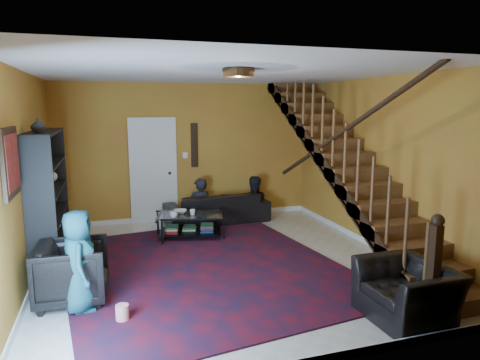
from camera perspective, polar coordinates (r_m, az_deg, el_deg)
The scene contains 21 objects.
floor at distance 6.57m, azimuth -2.32°, elevation -11.06°, with size 5.50×5.50×0.00m, color beige.
room at distance 7.61m, azimuth -14.84°, elevation -8.03°, with size 5.50×5.50×5.50m.
staircase at distance 7.06m, azimuth 14.48°, elevation 1.84°, with size 0.95×5.02×3.18m.
bookshelf at distance 6.72m, azimuth -24.06°, elevation -2.86°, with size 0.35×1.80×2.00m.
door at distance 8.80m, azimuth -11.46°, elevation 1.01°, with size 0.82×0.05×2.05m, color silver.
framed_picture at distance 5.15m, azimuth -28.29°, elevation 2.10°, with size 0.04×0.74×0.74m, color maroon.
wall_hanging at distance 8.87m, azimuth -6.10°, elevation 4.64°, with size 0.14×0.03×0.90m, color black.
ceiling_fixture at distance 5.38m, azimuth -0.22°, elevation 14.10°, with size 0.40×0.40×0.10m, color #3F2814.
rug at distance 6.40m, azimuth -4.90°, elevation -11.54°, with size 3.78×4.32×0.02m, color #4A0D18.
sofa at distance 8.73m, azimuth -3.08°, elevation -3.70°, with size 2.07×0.81×0.61m, color black.
armchair_left at distance 5.62m, azimuth -21.41°, elevation -11.38°, with size 0.79×0.81×0.74m, color black.
armchair_right at distance 5.21m, azimuth 21.39°, elevation -13.74°, with size 0.96×0.84×0.63m, color black.
person_adult_a at distance 8.72m, azimuth -5.34°, elevation -4.19°, with size 0.50×0.33×1.38m, color black.
person_adult_b at distance 9.02m, azimuth 1.78°, elevation -3.74°, with size 0.66×0.51×1.36m, color black.
person_child at distance 5.28m, azimuth -20.66°, elevation -10.08°, with size 0.59×0.38×1.20m, color #164D56.
coffee_table at distance 7.77m, azimuth -6.65°, elevation -5.86°, with size 1.27×0.93×0.44m.
cup_a at distance 7.49m, azimuth -8.85°, elevation -4.61°, with size 0.13×0.13×0.11m, color #999999.
cup_b at distance 7.66m, azimuth -6.35°, elevation -4.28°, with size 0.10×0.10×0.09m, color #999999.
bowl at distance 7.81m, azimuth -7.99°, elevation -4.18°, with size 0.24×0.24×0.06m, color #999999.
vase at distance 6.09m, azimuth -25.31°, elevation 6.60°, with size 0.18×0.18×0.19m, color #999999.
popcorn_bucket at distance 5.08m, azimuth -15.42°, elevation -16.64°, with size 0.15×0.15×0.17m, color red.
Camera 1 is at (-1.60, -5.93, 2.33)m, focal length 32.00 mm.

